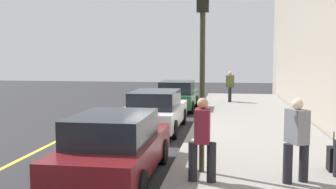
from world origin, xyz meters
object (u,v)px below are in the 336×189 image
at_px(traffic_light_pole, 203,43).
at_px(rolling_suitcase, 333,159).
at_px(parked_car_green, 177,95).
at_px(parked_car_maroon, 115,146).
at_px(parked_car_white, 156,111).
at_px(pedestrian_burgundy_coat, 202,137).
at_px(pedestrian_grey_coat, 297,138).
at_px(pedestrian_olive_coat, 230,86).

distance_m(traffic_light_pole, rolling_suitcase, 4.00).
bearing_deg(parked_car_green, parked_car_maroon, -179.69).
bearing_deg(parked_car_green, traffic_light_pole, -170.11).
distance_m(parked_car_maroon, parked_car_white, 5.95).
relative_size(pedestrian_burgundy_coat, rolling_suitcase, 1.93).
xyz_separation_m(pedestrian_burgundy_coat, rolling_suitcase, (1.21, -2.92, -0.66)).
height_order(pedestrian_burgundy_coat, pedestrian_grey_coat, pedestrian_burgundy_coat).
bearing_deg(rolling_suitcase, pedestrian_burgundy_coat, 112.44).
bearing_deg(pedestrian_burgundy_coat, parked_car_green, 9.58).
bearing_deg(pedestrian_grey_coat, parked_car_white, 33.78).
xyz_separation_m(parked_car_maroon, pedestrian_olive_coat, (14.66, -2.63, 0.33)).
height_order(parked_car_maroon, traffic_light_pole, traffic_light_pole).
xyz_separation_m(parked_car_maroon, traffic_light_pole, (0.40, -1.92, 2.30)).
relative_size(pedestrian_grey_coat, rolling_suitcase, 1.93).
xyz_separation_m(parked_car_green, traffic_light_pole, (-11.35, -1.98, 2.30)).
height_order(parked_car_green, pedestrian_burgundy_coat, pedestrian_burgundy_coat).
relative_size(parked_car_green, pedestrian_burgundy_coat, 2.45).
relative_size(parked_car_maroon, pedestrian_grey_coat, 2.55).
distance_m(parked_car_green, rolling_suitcase, 11.94).
bearing_deg(pedestrian_grey_coat, parked_car_green, 18.53).
distance_m(parked_car_white, rolling_suitcase, 7.14).
distance_m(parked_car_maroon, pedestrian_grey_coat, 3.92).
distance_m(pedestrian_grey_coat, rolling_suitcase, 1.54).
bearing_deg(parked_car_white, pedestrian_grey_coat, -146.22).
height_order(parked_car_white, traffic_light_pole, traffic_light_pole).
bearing_deg(rolling_suitcase, parked_car_white, 44.84).
xyz_separation_m(pedestrian_olive_coat, rolling_suitcase, (-13.77, -2.26, -0.66)).
height_order(parked_car_white, pedestrian_burgundy_coat, pedestrian_burgundy_coat).
height_order(parked_car_white, pedestrian_grey_coat, pedestrian_grey_coat).
height_order(parked_car_maroon, pedestrian_olive_coat, pedestrian_olive_coat).
bearing_deg(parked_car_green, pedestrian_olive_coat, -42.75).
bearing_deg(pedestrian_burgundy_coat, pedestrian_olive_coat, -2.52).
relative_size(parked_car_white, pedestrian_olive_coat, 2.70).
distance_m(parked_car_green, traffic_light_pole, 11.75).
bearing_deg(pedestrian_grey_coat, parked_car_maroon, 88.62).
height_order(pedestrian_grey_coat, rolling_suitcase, pedestrian_grey_coat).
height_order(parked_car_maroon, pedestrian_grey_coat, pedestrian_grey_coat).
xyz_separation_m(traffic_light_pole, rolling_suitcase, (0.49, -2.98, -2.63)).
distance_m(parked_car_maroon, traffic_light_pole, 3.02).
xyz_separation_m(parked_car_white, pedestrian_grey_coat, (-6.04, -4.04, 0.33)).
bearing_deg(parked_car_maroon, pedestrian_burgundy_coat, -99.14).
relative_size(parked_car_white, pedestrian_grey_coat, 2.69).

